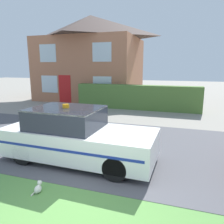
% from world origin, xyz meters
% --- Properties ---
extents(ground_plane, '(80.00, 80.00, 0.00)m').
position_xyz_m(ground_plane, '(0.00, 0.00, 0.00)').
color(ground_plane, gray).
extents(road_strip, '(28.00, 5.93, 0.01)m').
position_xyz_m(road_strip, '(0.00, 3.64, 0.01)').
color(road_strip, '#4C4C51').
rests_on(road_strip, ground).
extents(lawn_verge, '(28.00, 1.79, 0.01)m').
position_xyz_m(lawn_verge, '(0.00, -0.22, 0.00)').
color(lawn_verge, '#568C42').
rests_on(lawn_verge, ground).
extents(garden_hedge, '(8.02, 0.64, 1.58)m').
position_xyz_m(garden_hedge, '(-0.97, 10.40, 0.79)').
color(garden_hedge, '#4C7233').
rests_on(garden_hedge, ground).
extents(police_car, '(4.53, 1.90, 1.68)m').
position_xyz_m(police_car, '(-1.06, 2.09, 0.75)').
color(police_car, black).
rests_on(police_car, road_strip).
extents(cat, '(0.18, 0.31, 0.27)m').
position_xyz_m(cat, '(-1.08, 0.25, 0.11)').
color(cat, silver).
rests_on(cat, ground).
extents(house_left, '(8.29, 6.58, 6.89)m').
position_xyz_m(house_left, '(-5.81, 14.30, 3.51)').
color(house_left, '#A86B4C').
rests_on(house_left, ground).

